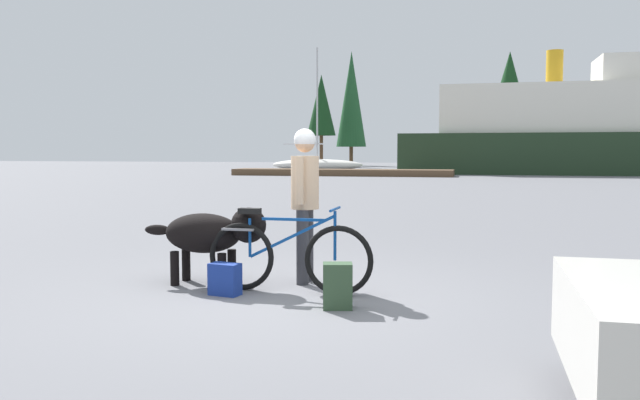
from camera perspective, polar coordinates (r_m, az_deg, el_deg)
name	(u,v)px	position (r m, az deg, el deg)	size (l,w,h in m)	color
ground_plane	(288,297)	(6.75, -2.89, -8.62)	(160.00, 160.00, 0.00)	slate
bicycle	(288,256)	(6.89, -2.87, -4.97)	(1.83, 0.44, 0.92)	black
person_cyclist	(305,190)	(7.33, -1.35, 0.92)	(0.32, 0.53, 1.77)	#333338
dog	(212,233)	(7.37, -9.58, -2.92)	(1.47, 0.53, 0.89)	black
backpack	(338,286)	(6.23, 1.57, -7.63)	(0.28, 0.20, 0.44)	#334C33
handbag_pannier	(225,279)	(6.88, -8.44, -6.97)	(0.32, 0.18, 0.34)	navy
dock_pier	(342,172)	(40.16, 1.92, 2.46)	(13.76, 2.37, 0.40)	brown
ferry_boat	(605,131)	(47.02, 24.00, 5.63)	(26.54, 7.72, 8.29)	#1E331E
sailboat_moored	(317,164)	(50.55, -0.25, 3.21)	(7.31, 2.05, 9.57)	silver
pine_tree_far_left	(321,105)	(64.64, 0.12, 8.40)	(2.87, 2.87, 9.14)	#4C331E
pine_tree_center	(509,92)	(60.15, 16.46, 9.22)	(3.91, 3.91, 10.36)	#4C331E
pine_tree_mid_back	(351,99)	(68.01, 2.80, 8.92)	(3.14, 3.14, 11.93)	#4C331E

